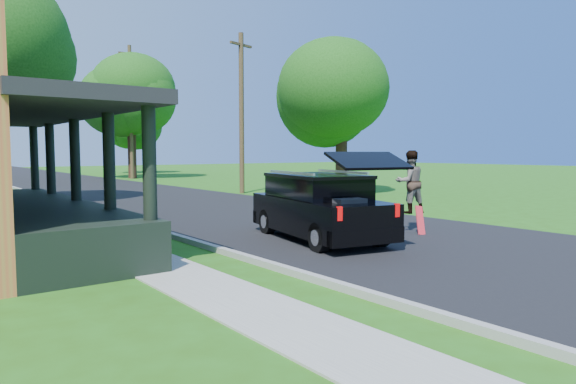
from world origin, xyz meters
TOP-DOWN VIEW (x-y plane):
  - ground at (0.00, 0.00)m, footprint 140.00×140.00m
  - street at (0.00, 20.00)m, footprint 8.00×120.00m
  - curb at (-4.05, 20.00)m, footprint 0.15×120.00m
  - black_suv at (-1.40, 1.96)m, footprint 2.54×4.72m
  - skateboarder at (1.31, 1.50)m, footprint 0.96×0.85m
  - skateboard at (1.16, 1.03)m, footprint 0.40×0.36m
  - tree_right_near at (8.43, 11.69)m, footprint 5.31×5.09m
  - tree_right_mid at (5.45, 32.25)m, footprint 7.16×6.84m
  - tree_right_far at (9.13, 41.73)m, footprint 5.16×4.96m
  - utility_pole_near at (4.50, 14.66)m, footprint 1.50×0.55m
  - utility_pole_far at (5.19, 31.44)m, footprint 1.68×0.28m

SIDE VIEW (x-z plane):
  - ground at x=0.00m, z-range 0.00..0.00m
  - street at x=0.00m, z-range -0.01..0.01m
  - curb at x=-4.05m, z-range -0.06..0.06m
  - skateboard at x=1.16m, z-range -0.03..0.70m
  - black_suv at x=-1.40m, z-range -0.25..1.84m
  - skateboarder at x=1.31m, z-range 0.48..2.12m
  - utility_pole_near at x=4.50m, z-range 0.13..8.04m
  - tree_right_far at x=9.13m, z-range 1.11..8.53m
  - utility_pole_far at x=5.19m, z-range 0.15..10.26m
  - tree_right_near at x=8.43m, z-range 1.36..9.55m
  - tree_right_mid at x=5.45m, z-range 1.67..11.65m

